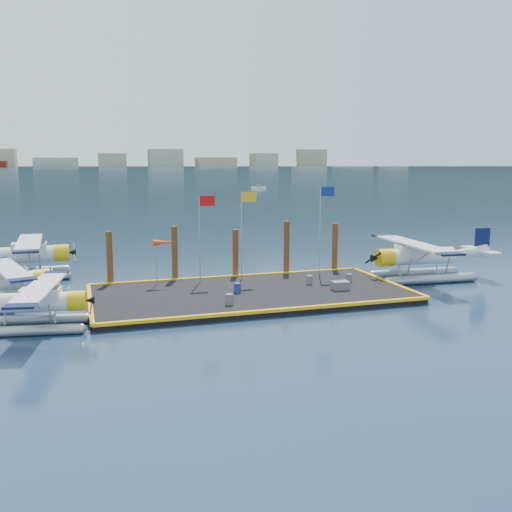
{
  "coord_description": "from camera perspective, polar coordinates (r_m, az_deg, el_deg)",
  "views": [
    {
      "loc": [
        -10.39,
        -34.55,
        8.74
      ],
      "look_at": [
        1.02,
        2.0,
        2.36
      ],
      "focal_mm": 40.0,
      "sensor_mm": 36.0,
      "label": 1
    }
  ],
  "objects": [
    {
      "name": "piling_3",
      "position": [
        43.14,
        3.07,
        0.67
      ],
      "size": [
        0.44,
        0.44,
        4.3
      ],
      "primitive_type": "cylinder",
      "color": "#422913",
      "rests_on": "ground"
    },
    {
      "name": "crate",
      "position": [
        37.85,
        8.43,
        -2.93
      ],
      "size": [
        1.12,
        0.75,
        0.56
      ],
      "primitive_type": "cube",
      "color": "#59595E",
      "rests_on": "dock"
    },
    {
      "name": "seaplane_b",
      "position": [
        37.67,
        -23.98,
        -2.62
      ],
      "size": [
        8.33,
        8.96,
        3.19
      ],
      "rotation": [
        0.0,
        0.0,
        -1.29
      ],
      "color": "#8F969C",
      "rests_on": "ground"
    },
    {
      "name": "drum_3",
      "position": [
        33.6,
        -2.68,
        -4.35
      ],
      "size": [
        0.46,
        0.46,
        0.65
      ],
      "primitive_type": "cylinder",
      "color": "#59595E",
      "rests_on": "dock"
    },
    {
      "name": "seaplane_d",
      "position": [
        43.6,
        15.88,
        -0.26
      ],
      "size": [
        9.64,
        10.62,
        3.77
      ],
      "rotation": [
        0.0,
        0.0,
        1.51
      ],
      "color": "#8F969C",
      "rests_on": "ground"
    },
    {
      "name": "seaplane_c",
      "position": [
        45.96,
        -22.2,
        -0.12
      ],
      "size": [
        9.65,
        10.63,
        3.79
      ],
      "rotation": [
        0.0,
        0.0,
        -1.54
      ],
      "color": "#8F969C",
      "rests_on": "ground"
    },
    {
      "name": "flagpole_blue",
      "position": [
        42.18,
        6.67,
        3.89
      ],
      "size": [
        1.14,
        0.08,
        6.5
      ],
      "color": "#92929A",
      "rests_on": "dock"
    },
    {
      "name": "dock",
      "position": [
        37.08,
        -0.58,
        -3.85
      ],
      "size": [
        20.0,
        10.0,
        0.4
      ],
      "primitive_type": "cube",
      "color": "black",
      "rests_on": "ground"
    },
    {
      "name": "piling_0",
      "position": [
        40.56,
        -14.42,
        -0.4
      ],
      "size": [
        0.44,
        0.44,
        4.0
      ],
      "primitive_type": "cylinder",
      "color": "#422913",
      "rests_on": "ground"
    },
    {
      "name": "far_backdrop",
      "position": [
        1789.66,
        -9.42,
        9.37
      ],
      "size": [
        3050.0,
        2050.0,
        810.0
      ],
      "color": "black",
      "rests_on": "ground"
    },
    {
      "name": "piling_1",
      "position": [
        41.0,
        -8.14,
        0.05
      ],
      "size": [
        0.44,
        0.44,
        4.2
      ],
      "primitive_type": "cylinder",
      "color": "#422913",
      "rests_on": "ground"
    },
    {
      "name": "drum_0",
      "position": [
        36.61,
        -1.88,
        -3.21
      ],
      "size": [
        0.44,
        0.44,
        0.62
      ],
      "primitive_type": "cylinder",
      "color": "navy",
      "rests_on": "dock"
    },
    {
      "name": "piling_2",
      "position": [
        41.97,
        -2.06,
        0.08
      ],
      "size": [
        0.44,
        0.44,
        3.8
      ],
      "primitive_type": "cylinder",
      "color": "#422913",
      "rests_on": "ground"
    },
    {
      "name": "piling_4",
      "position": [
        44.7,
        7.88,
        0.71
      ],
      "size": [
        0.44,
        0.44,
        4.0
      ],
      "primitive_type": "cylinder",
      "color": "#422913",
      "rests_on": "ground"
    },
    {
      "name": "flagpole_yellow",
      "position": [
        40.14,
        -1.2,
        3.42
      ],
      "size": [
        1.14,
        0.08,
        6.2
      ],
      "color": "#92929A",
      "rests_on": "dock"
    },
    {
      "name": "dock_bumpers",
      "position": [
        37.01,
        -0.58,
        -3.41
      ],
      "size": [
        20.25,
        10.25,
        0.18
      ],
      "primitive_type": null,
      "color": "#F1A10E",
      "rests_on": "dock"
    },
    {
      "name": "drum_2",
      "position": [
        39.3,
        5.36,
        -2.39
      ],
      "size": [
        0.42,
        0.42,
        0.59
      ],
      "primitive_type": "cylinder",
      "color": "#59595E",
      "rests_on": "dock"
    },
    {
      "name": "windsock",
      "position": [
        39.11,
        -9.28,
        1.24
      ],
      "size": [
        1.4,
        0.44,
        3.12
      ],
      "color": "#92929A",
      "rests_on": "dock"
    },
    {
      "name": "seaplane_a",
      "position": [
        31.91,
        -21.3,
        -4.59
      ],
      "size": [
        7.99,
        8.76,
        3.1
      ],
      "rotation": [
        0.0,
        0.0,
        -1.74
      ],
      "color": "#8F969C",
      "rests_on": "ground"
    },
    {
      "name": "flagpole_red",
      "position": [
        39.43,
        -5.39,
        3.1
      ],
      "size": [
        1.14,
        0.08,
        6.0
      ],
      "color": "#92929A",
      "rests_on": "dock"
    },
    {
      "name": "drum_4",
      "position": [
        40.39,
        9.29,
        -2.16
      ],
      "size": [
        0.41,
        0.41,
        0.58
      ],
      "primitive_type": "cylinder",
      "color": "#59595E",
      "rests_on": "dock"
    },
    {
      "name": "ground",
      "position": [
        37.12,
        -0.58,
        -4.15
      ],
      "size": [
        4000.0,
        4000.0,
        0.0
      ],
      "primitive_type": "plane",
      "color": "#182748",
      "rests_on": "ground"
    }
  ]
}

